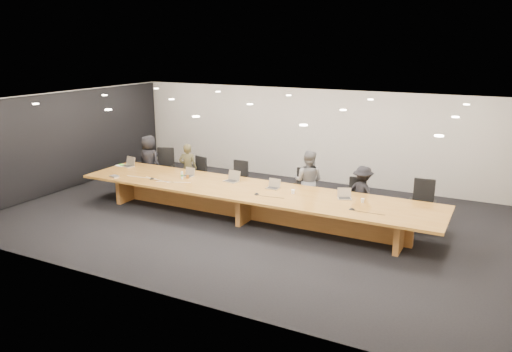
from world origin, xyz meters
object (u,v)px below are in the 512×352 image
at_px(laptop_e, 345,194).
at_px(paper_cup_far, 363,201).
at_px(chair_mid_right, 299,188).
at_px(laptop_b, 188,172).
at_px(chair_left, 196,175).
at_px(chair_far_right, 422,204).
at_px(mic_left, 152,178).
at_px(chair_far_left, 164,168).
at_px(laptop_d, 273,184).
at_px(chair_mid_left, 237,180).
at_px(person_b, 188,168).
at_px(water_bottle, 182,175).
at_px(paper_cup_near, 293,192).
at_px(av_box, 114,176).
at_px(conference_table, 250,198).
at_px(mic_center, 257,194).
at_px(person_c, 308,181).
at_px(laptop_c, 231,176).
at_px(amber_mug, 188,177).
at_px(mic_right, 352,209).
at_px(laptop_a, 127,162).
at_px(person_a, 149,161).
at_px(person_d, 362,193).
at_px(chair_right, 357,198).

height_order(laptop_e, paper_cup_far, laptop_e).
bearing_deg(chair_mid_right, laptop_b, -146.65).
xyz_separation_m(chair_left, laptop_e, (4.63, -0.95, 0.35)).
height_order(chair_left, chair_far_right, chair_far_right).
height_order(paper_cup_far, mic_left, paper_cup_far).
height_order(chair_far_left, laptop_b, chair_far_left).
distance_m(chair_left, laptop_d, 3.03).
height_order(chair_mid_left, mic_left, chair_mid_left).
bearing_deg(person_b, water_bottle, 98.97).
xyz_separation_m(paper_cup_near, av_box, (-4.73, -0.74, -0.03)).
relative_size(laptop_e, paper_cup_near, 3.14).
bearing_deg(conference_table, mic_center, -42.72).
relative_size(person_c, mic_left, 12.05).
xyz_separation_m(av_box, mic_left, (1.01, 0.28, -0.00)).
xyz_separation_m(laptop_d, av_box, (-4.13, -0.91, -0.10)).
bearing_deg(conference_table, laptop_d, 30.78).
height_order(conference_table, paper_cup_near, paper_cup_near).
bearing_deg(paper_cup_near, av_box, -171.06).
bearing_deg(mic_left, paper_cup_far, 5.99).
xyz_separation_m(chair_mid_right, laptop_c, (-1.45, -0.97, 0.38)).
relative_size(person_b, amber_mug, 16.03).
height_order(laptop_b, laptop_e, laptop_e).
bearing_deg(chair_left, mic_left, -84.48).
xyz_separation_m(chair_mid_right, person_c, (0.28, -0.14, 0.27)).
relative_size(av_box, mic_right, 1.68).
xyz_separation_m(laptop_b, mic_right, (4.59, -0.64, -0.10)).
bearing_deg(laptop_a, person_b, 36.49).
bearing_deg(chair_far_right, chair_far_left, 177.24).
height_order(person_a, laptop_b, person_a).
bearing_deg(chair_far_left, av_box, -114.89).
bearing_deg(amber_mug, paper_cup_far, 1.02).
bearing_deg(laptop_b, laptop_c, 7.57).
bearing_deg(av_box, person_d, 29.98).
distance_m(laptop_b, mic_left, 0.93).
bearing_deg(paper_cup_far, chair_right, 112.00).
bearing_deg(person_d, mic_left, 34.98).
height_order(conference_table, mic_right, mic_right).
bearing_deg(conference_table, laptop_a, 174.59).
height_order(chair_far_left, laptop_e, chair_far_left).
xyz_separation_m(laptop_c, av_box, (-2.94, -0.98, -0.12)).
bearing_deg(laptop_e, person_d, 55.78).
xyz_separation_m(chair_far_left, laptop_b, (1.52, -0.96, 0.28)).
distance_m(chair_mid_left, mic_center, 2.11).
xyz_separation_m(chair_far_left, chair_mid_left, (2.44, 0.02, -0.06)).
height_order(chair_far_right, paper_cup_near, chair_far_right).
bearing_deg(chair_left, paper_cup_near, -2.46).
xyz_separation_m(chair_far_right, water_bottle, (-5.73, -1.30, 0.28)).
relative_size(laptop_b, mic_center, 2.36).
height_order(chair_far_left, person_b, person_b).
bearing_deg(chair_far_left, laptop_b, -52.29).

